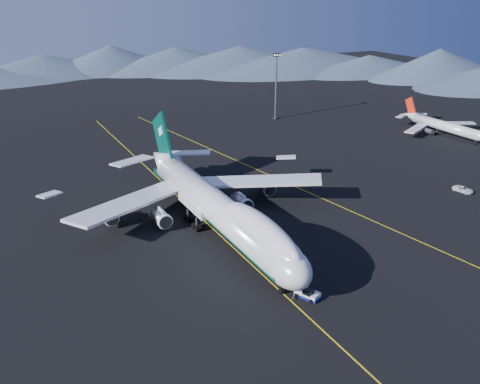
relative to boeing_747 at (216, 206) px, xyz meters
name	(u,v)px	position (x,y,z in m)	size (l,w,h in m)	color
ground	(217,232)	(0.00, -0.03, -5.81)	(500.00, 500.00, 0.00)	black
taxiway_line_main	(217,232)	(0.00, -0.03, -5.80)	(0.25, 220.00, 0.01)	yellow
taxiway_line_side	(310,193)	(30.00, 9.97, -5.80)	(0.25, 200.00, 0.01)	yellow
boeing_747	(216,206)	(0.00, 0.00, 0.00)	(59.62, 72.43, 19.37)	silver
pushback_tug	(308,294)	(3.00, -29.53, -5.24)	(3.63, 4.71, 1.84)	silver
second_jet	(442,125)	(101.84, 36.69, -2.69)	(32.15, 36.32, 10.34)	silver
service_van	(463,189)	(64.29, -6.52, -5.11)	(2.34, 5.07, 1.41)	silver
floodlight_mast	(276,86)	(62.60, 82.81, 6.66)	(3.04, 2.28, 24.62)	black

